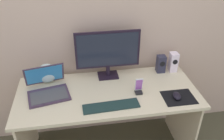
{
  "coord_description": "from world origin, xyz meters",
  "views": [
    {
      "loc": [
        -0.21,
        -1.57,
        1.9
      ],
      "look_at": [
        0.03,
        -0.02,
        0.94
      ],
      "focal_mm": 38.35,
      "sensor_mm": 36.0,
      "label": 1
    }
  ],
  "objects_px": {
    "speaker_right": "(173,62)",
    "speaker_near_monitor": "(161,64)",
    "laptop": "(47,88)",
    "fishbowl": "(47,73)",
    "phone_in_dock": "(139,88)",
    "mouse": "(177,96)",
    "keyboard_external": "(111,106)",
    "monitor": "(108,52)"
  },
  "relations": [
    {
      "from": "monitor",
      "to": "fishbowl",
      "type": "bearing_deg",
      "value": 179.27
    },
    {
      "from": "speaker_near_monitor",
      "to": "mouse",
      "type": "height_order",
      "value": "speaker_near_monitor"
    },
    {
      "from": "speaker_right",
      "to": "fishbowl",
      "type": "height_order",
      "value": "speaker_right"
    },
    {
      "from": "speaker_near_monitor",
      "to": "speaker_right",
      "type": "bearing_deg",
      "value": 0.03
    },
    {
      "from": "speaker_right",
      "to": "phone_in_dock",
      "type": "relative_size",
      "value": 1.31
    },
    {
      "from": "speaker_near_monitor",
      "to": "keyboard_external",
      "type": "xyz_separation_m",
      "value": [
        -0.53,
        -0.43,
        -0.08
      ]
    },
    {
      "from": "speaker_right",
      "to": "keyboard_external",
      "type": "distance_m",
      "value": 0.78
    },
    {
      "from": "fishbowl",
      "to": "keyboard_external",
      "type": "distance_m",
      "value": 0.66
    },
    {
      "from": "laptop",
      "to": "keyboard_external",
      "type": "relative_size",
      "value": 0.87
    },
    {
      "from": "fishbowl",
      "to": "keyboard_external",
      "type": "height_order",
      "value": "fishbowl"
    },
    {
      "from": "speaker_right",
      "to": "mouse",
      "type": "distance_m",
      "value": 0.43
    },
    {
      "from": "fishbowl",
      "to": "mouse",
      "type": "relative_size",
      "value": 1.66
    },
    {
      "from": "phone_in_dock",
      "to": "fishbowl",
      "type": "bearing_deg",
      "value": 158.15
    },
    {
      "from": "speaker_near_monitor",
      "to": "phone_in_dock",
      "type": "relative_size",
      "value": 1.17
    },
    {
      "from": "speaker_right",
      "to": "laptop",
      "type": "relative_size",
      "value": 0.49
    },
    {
      "from": "speaker_right",
      "to": "mouse",
      "type": "height_order",
      "value": "speaker_right"
    },
    {
      "from": "speaker_near_monitor",
      "to": "laptop",
      "type": "height_order",
      "value": "laptop"
    },
    {
      "from": "speaker_right",
      "to": "fishbowl",
      "type": "relative_size",
      "value": 1.1
    },
    {
      "from": "speaker_right",
      "to": "speaker_near_monitor",
      "type": "xyz_separation_m",
      "value": [
        -0.12,
        -0.0,
        -0.01
      ]
    },
    {
      "from": "fishbowl",
      "to": "keyboard_external",
      "type": "relative_size",
      "value": 0.39
    },
    {
      "from": "monitor",
      "to": "keyboard_external",
      "type": "distance_m",
      "value": 0.49
    },
    {
      "from": "monitor",
      "to": "speaker_right",
      "type": "distance_m",
      "value": 0.63
    },
    {
      "from": "speaker_right",
      "to": "fishbowl",
      "type": "xyz_separation_m",
      "value": [
        -1.14,
        0.01,
        -0.01
      ]
    },
    {
      "from": "monitor",
      "to": "fishbowl",
      "type": "height_order",
      "value": "monitor"
    },
    {
      "from": "laptop",
      "to": "fishbowl",
      "type": "bearing_deg",
      "value": 93.56
    },
    {
      "from": "laptop",
      "to": "speaker_near_monitor",
      "type": "bearing_deg",
      "value": 9.88
    },
    {
      "from": "monitor",
      "to": "phone_in_dock",
      "type": "relative_size",
      "value": 3.99
    },
    {
      "from": "keyboard_external",
      "to": "phone_in_dock",
      "type": "bearing_deg",
      "value": 26.21
    },
    {
      "from": "phone_in_dock",
      "to": "keyboard_external",
      "type": "bearing_deg",
      "value": -151.11
    },
    {
      "from": "phone_in_dock",
      "to": "speaker_near_monitor",
      "type": "bearing_deg",
      "value": 45.77
    },
    {
      "from": "speaker_near_monitor",
      "to": "phone_in_dock",
      "type": "distance_m",
      "value": 0.41
    },
    {
      "from": "mouse",
      "to": "phone_in_dock",
      "type": "height_order",
      "value": "phone_in_dock"
    },
    {
      "from": "mouse",
      "to": "speaker_near_monitor",
      "type": "bearing_deg",
      "value": 100.47
    },
    {
      "from": "laptop",
      "to": "mouse",
      "type": "xyz_separation_m",
      "value": [
        1.01,
        -0.23,
        -0.02
      ]
    },
    {
      "from": "speaker_near_monitor",
      "to": "fishbowl",
      "type": "bearing_deg",
      "value": 179.67
    },
    {
      "from": "fishbowl",
      "to": "mouse",
      "type": "height_order",
      "value": "fishbowl"
    },
    {
      "from": "monitor",
      "to": "speaker_right",
      "type": "xyz_separation_m",
      "value": [
        0.61,
        0.0,
        -0.15
      ]
    },
    {
      "from": "speaker_near_monitor",
      "to": "mouse",
      "type": "relative_size",
      "value": 1.63
    },
    {
      "from": "fishbowl",
      "to": "speaker_near_monitor",
      "type": "bearing_deg",
      "value": -0.33
    },
    {
      "from": "mouse",
      "to": "laptop",
      "type": "bearing_deg",
      "value": 177.93
    },
    {
      "from": "monitor",
      "to": "mouse",
      "type": "relative_size",
      "value": 5.56
    },
    {
      "from": "monitor",
      "to": "speaker_right",
      "type": "height_order",
      "value": "monitor"
    }
  ]
}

